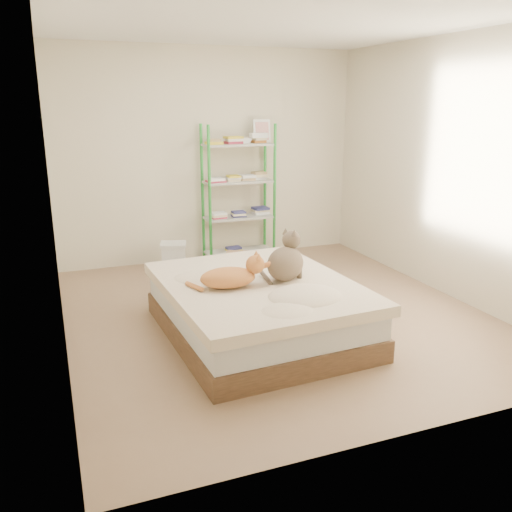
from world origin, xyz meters
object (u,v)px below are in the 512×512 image
cardboard_box (247,270)px  white_bin (174,256)px  bed (258,308)px  shelf_unit (239,188)px  grey_cat (285,256)px  orange_cat (228,275)px

cardboard_box → white_bin: (-0.63, 0.83, -0.00)m
bed → shelf_unit: (0.63, 2.27, 0.67)m
grey_cat → cardboard_box: 1.42m
shelf_unit → bed: bearing=-105.6°
shelf_unit → cardboard_box: size_ratio=2.75×
grey_cat → shelf_unit: size_ratio=0.25×
grey_cat → white_bin: grey_cat is taller
bed → white_bin: size_ratio=5.51×
bed → white_bin: (-0.26, 2.09, -0.07)m
grey_cat → cardboard_box: (0.14, 1.31, -0.52)m
orange_cat → grey_cat: grey_cat is taller
shelf_unit → cardboard_box: 1.28m
orange_cat → grey_cat: 0.53m
bed → white_bin: bearing=94.3°
bed → orange_cat: 0.45m
bed → orange_cat: orange_cat is taller
orange_cat → shelf_unit: shelf_unit is taller
white_bin → bed: bearing=-82.8°
grey_cat → shelf_unit: (0.40, 2.32, 0.22)m
bed → white_bin: 2.11m
orange_cat → cardboard_box: orange_cat is taller
bed → cardboard_box: 1.32m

